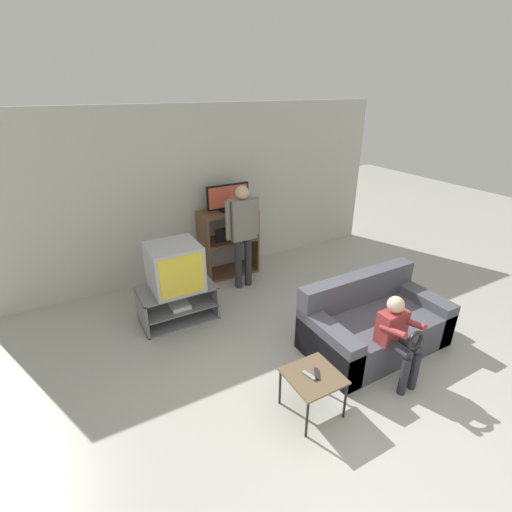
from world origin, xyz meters
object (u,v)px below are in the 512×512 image
at_px(remote_control_black, 317,374).
at_px(couch, 373,324).
at_px(media_shelf, 228,242).
at_px(television_main, 175,267).
at_px(snack_table, 313,379).
at_px(television_flat, 228,198).
at_px(person_seated_child, 398,334).
at_px(remote_control_white, 309,376).
at_px(tv_stand, 178,303).
at_px(person_standing_adult, 243,228).

relative_size(remote_control_black, couch, 0.09).
relative_size(media_shelf, couch, 0.64).
height_order(media_shelf, remote_control_black, media_shelf).
bearing_deg(couch, television_main, 138.14).
bearing_deg(remote_control_black, television_main, 139.06).
bearing_deg(snack_table, television_flat, 78.90).
bearing_deg(person_seated_child, remote_control_white, 176.41).
distance_m(tv_stand, television_flat, 1.80).
relative_size(remote_control_black, person_standing_adult, 0.09).
distance_m(snack_table, person_standing_adult, 2.59).
bearing_deg(couch, remote_control_white, -160.46).
xyz_separation_m(media_shelf, remote_control_white, (-0.61, -2.97, -0.10)).
distance_m(television_main, snack_table, 2.21).
relative_size(remote_control_white, person_seated_child, 0.15).
bearing_deg(television_main, person_seated_child, -53.52).
bearing_deg(snack_table, tv_stand, 105.94).
distance_m(couch, person_standing_adult, 2.21).
relative_size(remote_control_white, person_standing_adult, 0.09).
height_order(person_standing_adult, person_seated_child, person_standing_adult).
height_order(tv_stand, person_standing_adult, person_standing_adult).
bearing_deg(snack_table, remote_control_white, 168.69).
bearing_deg(television_main, person_standing_adult, 17.88).
xyz_separation_m(television_main, media_shelf, (1.15, 0.89, -0.22)).
height_order(television_main, snack_table, television_main).
distance_m(television_flat, remote_control_black, 3.16).
xyz_separation_m(television_flat, remote_control_black, (-0.56, -3.00, -0.81)).
height_order(tv_stand, television_flat, television_flat).
bearing_deg(media_shelf, person_seated_child, -81.86).
relative_size(tv_stand, person_standing_adult, 0.61).
relative_size(television_flat, person_seated_child, 0.74).
bearing_deg(remote_control_black, media_shelf, 112.48).
relative_size(media_shelf, person_seated_child, 1.12).
relative_size(snack_table, remote_control_white, 3.32).
xyz_separation_m(television_flat, snack_table, (-0.59, -2.99, -0.87)).
xyz_separation_m(television_flat, remote_control_white, (-0.63, -2.99, -0.81)).
xyz_separation_m(media_shelf, couch, (0.67, -2.52, -0.26)).
bearing_deg(tv_stand, remote_control_black, -73.38).
bearing_deg(person_standing_adult, person_seated_child, -80.15).
distance_m(remote_control_white, couch, 1.36).
distance_m(remote_control_white, person_seated_child, 1.05).
height_order(snack_table, remote_control_white, remote_control_white).
xyz_separation_m(tv_stand, remote_control_black, (0.63, -2.11, 0.21)).
relative_size(television_main, remote_control_white, 4.30).
bearing_deg(television_main, tv_stand, 140.43).
relative_size(tv_stand, media_shelf, 0.91).
height_order(tv_stand, remote_control_white, tv_stand).
relative_size(tv_stand, couch, 0.58).
relative_size(television_flat, remote_control_black, 4.81).
bearing_deg(media_shelf, remote_control_white, -101.53).
height_order(tv_stand, remote_control_black, tv_stand).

